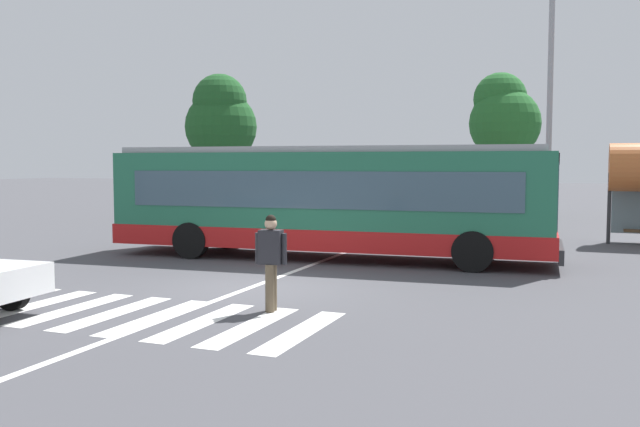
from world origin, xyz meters
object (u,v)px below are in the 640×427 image
pedestrian_crossing_street (271,257)px  background_tree_left (221,120)px  parked_car_blue (363,208)px  parked_car_champagne (496,210)px  city_transit_bus (328,201)px  parked_car_red (432,209)px  twin_arm_street_lamp (550,75)px  background_tree_right (503,117)px

pedestrian_crossing_street → background_tree_left: background_tree_left is taller
parked_car_blue → background_tree_left: 8.29m
parked_car_champagne → city_transit_bus: bearing=-108.7°
city_transit_bus → pedestrian_crossing_street: bearing=-77.8°
city_transit_bus → parked_car_champagne: size_ratio=2.66×
parked_car_champagne → parked_car_red: bearing=179.0°
city_transit_bus → background_tree_left: size_ratio=1.82×
city_transit_bus → parked_car_blue: bearing=102.2°
parked_car_champagne → twin_arm_street_lamp: 5.61m
parked_car_champagne → twin_arm_street_lamp: twin_arm_street_lamp is taller
background_tree_left → pedestrian_crossing_street: bearing=-58.1°
city_transit_bus → background_tree_right: background_tree_right is taller
background_tree_left → background_tree_right: bearing=29.2°
pedestrian_crossing_street → background_tree_right: bearing=87.1°
pedestrian_crossing_street → parked_car_champagne: (1.88, 16.51, -0.20)m
parked_car_champagne → background_tree_right: 8.59m
pedestrian_crossing_street → parked_car_blue: size_ratio=0.38×
parked_car_champagne → twin_arm_street_lamp: size_ratio=0.49×
pedestrian_crossing_street → parked_car_champagne: 16.62m
city_transit_bus → parked_car_champagne: 10.42m
background_tree_left → parked_car_red: bearing=-4.3°
pedestrian_crossing_street → parked_car_blue: 16.65m
city_transit_bus → pedestrian_crossing_street: size_ratio=7.11×
parked_car_champagne → background_tree_left: background_tree_left is taller
pedestrian_crossing_street → parked_car_red: 16.57m
parked_car_blue → parked_car_red: (2.87, 0.28, 0.00)m
parked_car_champagne → background_tree_left: bearing=176.4°
background_tree_left → twin_arm_street_lamp: bearing=-10.0°
parked_car_red → twin_arm_street_lamp: 6.93m
twin_arm_street_lamp → background_tree_left: twin_arm_street_lamp is taller
parked_car_blue → background_tree_left: (-7.27, 1.04, 3.85)m
parked_car_red → parked_car_champagne: (2.53, -0.04, 0.00)m
city_transit_bus → pedestrian_crossing_street: (1.45, -6.67, -0.62)m
city_transit_bus → parked_car_blue: city_transit_bus is taller
pedestrian_crossing_street → parked_car_red: size_ratio=0.38×
city_transit_bus → background_tree_left: (-9.35, 10.64, 3.03)m
twin_arm_street_lamp → background_tree_right: twin_arm_street_lamp is taller
city_transit_bus → background_tree_left: background_tree_left is taller
parked_car_blue → background_tree_left: bearing=171.8°
background_tree_right → city_transit_bus: bearing=-98.7°
city_transit_bus → parked_car_red: 9.95m
city_transit_bus → twin_arm_street_lamp: (5.30, 8.07, 4.12)m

